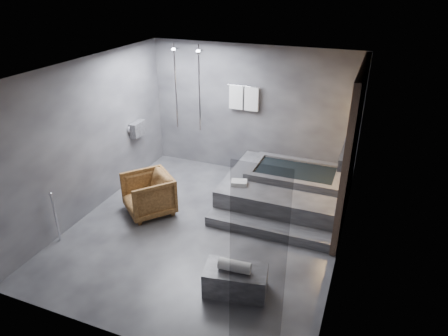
% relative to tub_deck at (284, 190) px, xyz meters
% --- Properties ---
extents(room, '(5.00, 5.04, 2.82)m').
position_rel_tub_deck_xyz_m(room, '(-0.65, -1.21, 1.48)').
color(room, '#2B2B2D').
rests_on(room, ground).
extents(tub_deck, '(2.20, 2.00, 0.50)m').
position_rel_tub_deck_xyz_m(tub_deck, '(0.00, 0.00, 0.00)').
color(tub_deck, '#303032').
rests_on(tub_deck, ground).
extents(tub_step, '(2.20, 0.36, 0.18)m').
position_rel_tub_deck_xyz_m(tub_step, '(0.00, -1.18, -0.16)').
color(tub_step, '#303032').
rests_on(tub_step, ground).
extents(concrete_bench, '(0.94, 0.62, 0.39)m').
position_rel_tub_deck_xyz_m(concrete_bench, '(-0.04, -2.69, -0.05)').
color(concrete_bench, '#353537').
rests_on(concrete_bench, ground).
extents(driftwood_chair, '(1.17, 1.17, 0.77)m').
position_rel_tub_deck_xyz_m(driftwood_chair, '(-2.25, -1.32, 0.13)').
color(driftwood_chair, '#412610').
rests_on(driftwood_chair, ground).
extents(rolled_towel, '(0.46, 0.20, 0.16)m').
position_rel_tub_deck_xyz_m(rolled_towel, '(-0.04, -2.73, 0.22)').
color(rolled_towel, silver).
rests_on(rolled_towel, concrete_bench).
extents(deck_towel, '(0.34, 0.28, 0.08)m').
position_rel_tub_deck_xyz_m(deck_towel, '(-0.74, -0.56, 0.29)').
color(deck_towel, silver).
rests_on(deck_towel, tub_deck).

